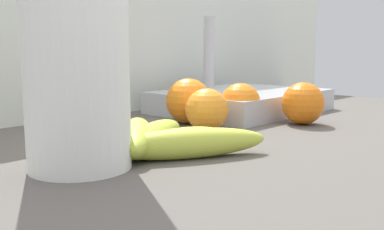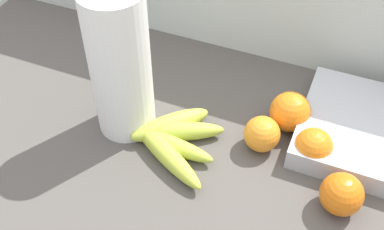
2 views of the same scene
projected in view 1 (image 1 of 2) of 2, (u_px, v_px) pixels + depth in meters
banana_bunch at (162, 140)px, 0.54m from camera, size 0.20×0.21×0.04m
orange_far_right at (303, 103)px, 0.76m from camera, size 0.07×0.07×0.07m
orange_center at (207, 110)px, 0.70m from camera, size 0.07×0.07×0.07m
orange_back_right at (240, 103)px, 0.77m from camera, size 0.07×0.07×0.07m
orange_front at (188, 101)px, 0.77m from camera, size 0.08×0.08×0.08m
paper_towel_roll at (75, 30)px, 0.46m from camera, size 0.11×0.11×0.33m
sink_basin at (240, 100)px, 0.93m from camera, size 0.34×0.26×0.20m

